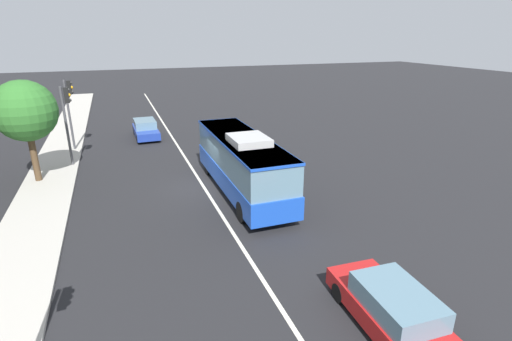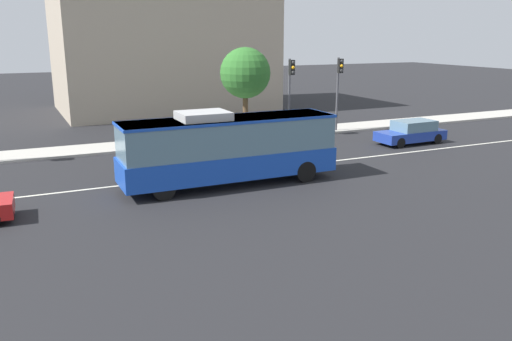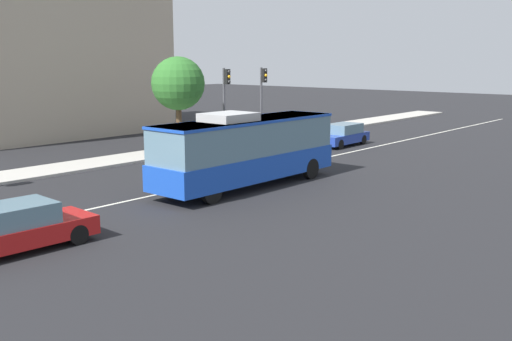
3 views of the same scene
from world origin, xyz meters
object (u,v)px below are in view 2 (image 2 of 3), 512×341
object	(u,v)px
traffic_light_near_corner	(290,84)
traffic_light_mid_block	(339,82)
sedan_blue	(412,132)
street_tree_kerbside_centre	(245,73)
transit_bus	(229,146)

from	to	relation	value
traffic_light_near_corner	traffic_light_mid_block	size ratio (longest dim) A/B	1.00
sedan_blue	traffic_light_mid_block	size ratio (longest dim) A/B	0.87
traffic_light_mid_block	street_tree_kerbside_centre	world-z (taller)	street_tree_kerbside_centre
transit_bus	street_tree_kerbside_centre	size ratio (longest dim) A/B	1.68
street_tree_kerbside_centre	transit_bus	bearing A→B (deg)	-117.18
traffic_light_near_corner	traffic_light_mid_block	distance (m)	3.87
transit_bus	traffic_light_near_corner	distance (m)	12.15
transit_bus	traffic_light_mid_block	world-z (taller)	traffic_light_mid_block
traffic_light_near_corner	traffic_light_mid_block	world-z (taller)	same
sedan_blue	traffic_light_near_corner	world-z (taller)	traffic_light_near_corner
transit_bus	street_tree_kerbside_centre	distance (m)	12.35
sedan_blue	traffic_light_mid_block	xyz separation A→B (m)	(-2.17, 5.21, 2.84)
transit_bus	traffic_light_near_corner	bearing A→B (deg)	48.45
traffic_light_near_corner	street_tree_kerbside_centre	bearing A→B (deg)	-130.41
transit_bus	traffic_light_mid_block	bearing A→B (deg)	37.67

